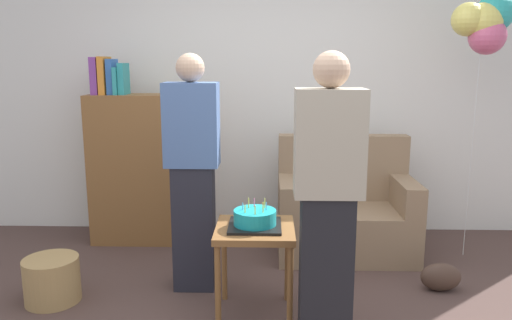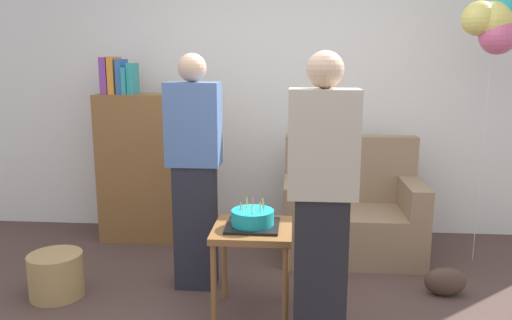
{
  "view_description": "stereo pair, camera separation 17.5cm",
  "coord_description": "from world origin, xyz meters",
  "px_view_note": "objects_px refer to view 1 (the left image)",
  "views": [
    {
      "loc": [
        -0.02,
        -2.56,
        1.57
      ],
      "look_at": [
        -0.11,
        0.58,
        0.95
      ],
      "focal_mm": 34.85,
      "sensor_mm": 36.0,
      "label": 1
    },
    {
      "loc": [
        0.15,
        -2.55,
        1.57
      ],
      "look_at": [
        -0.11,
        0.58,
        0.95
      ],
      "focal_mm": 34.85,
      "sensor_mm": 36.0,
      "label": 2
    }
  ],
  "objects_px": {
    "person_holding_cake": "(328,204)",
    "birthday_cake": "(255,219)",
    "bookshelf": "(137,165)",
    "balloon_bunch": "(485,23)",
    "handbag": "(441,277)",
    "person_blowing_candles": "(193,172)",
    "side_table": "(255,241)",
    "couch": "(345,212)",
    "wicker_basket": "(52,280)"
  },
  "relations": [
    {
      "from": "couch",
      "to": "balloon_bunch",
      "type": "relative_size",
      "value": 0.53
    },
    {
      "from": "person_blowing_candles",
      "to": "handbag",
      "type": "distance_m",
      "value": 1.87
    },
    {
      "from": "balloon_bunch",
      "to": "side_table",
      "type": "bearing_deg",
      "value": -148.49
    },
    {
      "from": "person_holding_cake",
      "to": "handbag",
      "type": "relative_size",
      "value": 5.82
    },
    {
      "from": "bookshelf",
      "to": "balloon_bunch",
      "type": "bearing_deg",
      "value": -5.63
    },
    {
      "from": "bookshelf",
      "to": "wicker_basket",
      "type": "xyz_separation_m",
      "value": [
        -0.28,
        -1.18,
        -0.53
      ]
    },
    {
      "from": "birthday_cake",
      "to": "wicker_basket",
      "type": "bearing_deg",
      "value": 173.7
    },
    {
      "from": "bookshelf",
      "to": "person_holding_cake",
      "type": "bearing_deg",
      "value": -48.73
    },
    {
      "from": "side_table",
      "to": "handbag",
      "type": "distance_m",
      "value": 1.4
    },
    {
      "from": "bookshelf",
      "to": "handbag",
      "type": "bearing_deg",
      "value": -21.98
    },
    {
      "from": "person_blowing_candles",
      "to": "birthday_cake",
      "type": "bearing_deg",
      "value": -43.11
    },
    {
      "from": "bookshelf",
      "to": "side_table",
      "type": "bearing_deg",
      "value": -51.09
    },
    {
      "from": "couch",
      "to": "birthday_cake",
      "type": "relative_size",
      "value": 3.44
    },
    {
      "from": "couch",
      "to": "person_holding_cake",
      "type": "distance_m",
      "value": 1.56
    },
    {
      "from": "couch",
      "to": "wicker_basket",
      "type": "bearing_deg",
      "value": -155.36
    },
    {
      "from": "bookshelf",
      "to": "person_holding_cake",
      "type": "distance_m",
      "value": 2.23
    },
    {
      "from": "bookshelf",
      "to": "balloon_bunch",
      "type": "height_order",
      "value": "balloon_bunch"
    },
    {
      "from": "person_holding_cake",
      "to": "balloon_bunch",
      "type": "bearing_deg",
      "value": -126.02
    },
    {
      "from": "person_holding_cake",
      "to": "balloon_bunch",
      "type": "relative_size",
      "value": 0.78
    },
    {
      "from": "bookshelf",
      "to": "side_table",
      "type": "relative_size",
      "value": 2.77
    },
    {
      "from": "person_holding_cake",
      "to": "handbag",
      "type": "xyz_separation_m",
      "value": [
        0.89,
        0.72,
        -0.73
      ]
    },
    {
      "from": "bookshelf",
      "to": "wicker_basket",
      "type": "bearing_deg",
      "value": -103.54
    },
    {
      "from": "side_table",
      "to": "balloon_bunch",
      "type": "xyz_separation_m",
      "value": [
        1.72,
        1.05,
        1.37
      ]
    },
    {
      "from": "person_holding_cake",
      "to": "person_blowing_candles",
      "type": "bearing_deg",
      "value": -34.25
    },
    {
      "from": "birthday_cake",
      "to": "handbag",
      "type": "bearing_deg",
      "value": 16.28
    },
    {
      "from": "side_table",
      "to": "couch",
      "type": "bearing_deg",
      "value": 56.91
    },
    {
      "from": "couch",
      "to": "birthday_cake",
      "type": "xyz_separation_m",
      "value": [
        -0.72,
        -1.1,
        0.29
      ]
    },
    {
      "from": "birthday_cake",
      "to": "handbag",
      "type": "height_order",
      "value": "birthday_cake"
    },
    {
      "from": "side_table",
      "to": "person_holding_cake",
      "type": "relative_size",
      "value": 0.36
    },
    {
      "from": "person_holding_cake",
      "to": "couch",
      "type": "bearing_deg",
      "value": -95.14
    },
    {
      "from": "side_table",
      "to": "wicker_basket",
      "type": "xyz_separation_m",
      "value": [
        -1.35,
        0.15,
        -0.34
      ]
    },
    {
      "from": "bookshelf",
      "to": "person_blowing_candles",
      "type": "relative_size",
      "value": 0.99
    },
    {
      "from": "wicker_basket",
      "to": "balloon_bunch",
      "type": "relative_size",
      "value": 0.17
    },
    {
      "from": "birthday_cake",
      "to": "person_holding_cake",
      "type": "xyz_separation_m",
      "value": [
        0.4,
        -0.34,
        0.2
      ]
    },
    {
      "from": "person_holding_cake",
      "to": "wicker_basket",
      "type": "distance_m",
      "value": 1.94
    },
    {
      "from": "side_table",
      "to": "wicker_basket",
      "type": "relative_size",
      "value": 1.62
    },
    {
      "from": "balloon_bunch",
      "to": "person_holding_cake",
      "type": "bearing_deg",
      "value": -133.39
    },
    {
      "from": "birthday_cake",
      "to": "wicker_basket",
      "type": "height_order",
      "value": "birthday_cake"
    },
    {
      "from": "side_table",
      "to": "handbag",
      "type": "bearing_deg",
      "value": 16.28
    },
    {
      "from": "birthday_cake",
      "to": "person_blowing_candles",
      "type": "height_order",
      "value": "person_blowing_candles"
    },
    {
      "from": "handbag",
      "to": "person_blowing_candles",
      "type": "bearing_deg",
      "value": 179.4
    },
    {
      "from": "bookshelf",
      "to": "person_holding_cake",
      "type": "xyz_separation_m",
      "value": [
        1.47,
        -1.67,
        0.15
      ]
    },
    {
      "from": "birthday_cake",
      "to": "handbag",
      "type": "xyz_separation_m",
      "value": [
        1.29,
        0.38,
        -0.53
      ]
    },
    {
      "from": "wicker_basket",
      "to": "birthday_cake",
      "type": "bearing_deg",
      "value": -6.3
    },
    {
      "from": "birthday_cake",
      "to": "balloon_bunch",
      "type": "xyz_separation_m",
      "value": [
        1.72,
        1.05,
        1.23
      ]
    },
    {
      "from": "person_blowing_candles",
      "to": "handbag",
      "type": "relative_size",
      "value": 5.82
    },
    {
      "from": "bookshelf",
      "to": "wicker_basket",
      "type": "height_order",
      "value": "bookshelf"
    },
    {
      "from": "person_holding_cake",
      "to": "birthday_cake",
      "type": "bearing_deg",
      "value": -33.66
    },
    {
      "from": "side_table",
      "to": "birthday_cake",
      "type": "xyz_separation_m",
      "value": [
        0.0,
        0.0,
        0.14
      ]
    },
    {
      "from": "couch",
      "to": "bookshelf",
      "type": "relative_size",
      "value": 0.68
    }
  ]
}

